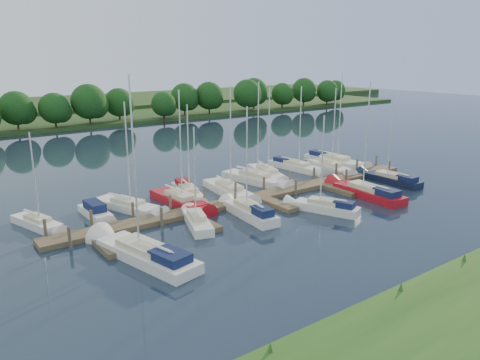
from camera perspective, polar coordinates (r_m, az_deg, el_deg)
ground at (r=38.94m, az=9.55°, el=-5.13°), size 260.00×260.00×0.00m
dock at (r=43.99m, az=2.79°, el=-2.28°), size 40.00×6.00×0.40m
mooring_pilings at (r=44.72m, az=1.90°, el=-1.44°), size 38.24×2.84×2.00m
far_shore at (r=104.59m, az=-21.24°, el=6.94°), size 180.00×30.00×0.60m
distant_hill at (r=128.73m, az=-24.23°, el=8.17°), size 220.00×40.00×1.40m
treeline at (r=92.28m, az=-18.74°, el=8.52°), size 146.27×9.23×8.31m
sailboat_n_0 at (r=40.54m, az=-23.35°, el=-4.98°), size 2.97×6.19×8.00m
motorboat at (r=41.37m, az=-17.15°, el=-3.89°), size 1.58×5.18×1.61m
sailboat_n_2 at (r=42.48m, az=-13.38°, el=-3.23°), size 4.15×7.68×9.86m
sailboat_n_3 at (r=43.02m, az=-7.22°, el=-2.68°), size 2.40×8.48×10.83m
sailboat_n_4 at (r=45.50m, az=-6.31°, el=-1.60°), size 3.10×7.25×9.27m
sailboat_n_5 at (r=45.87m, az=-1.26°, el=-1.44°), size 2.88×8.64×10.88m
sailboat_n_6 at (r=50.01m, az=1.92°, el=-0.03°), size 3.53×8.72×11.09m
sailboat_n_7 at (r=52.69m, az=3.36°, el=0.73°), size 3.73×8.07×10.21m
sailboat_n_8 at (r=56.07m, az=6.86°, el=1.58°), size 2.65×8.07×10.17m
sailboat_n_9 at (r=56.32m, az=10.98°, el=1.43°), size 3.21×7.89×10.05m
sailboat_n_10 at (r=59.68m, az=11.45°, el=2.22°), size 2.60×9.14×11.58m
sailboat_s_0 at (r=32.41m, az=-11.66°, el=-8.88°), size 4.19×10.07×12.59m
sailboat_s_1 at (r=37.85m, az=-5.29°, el=-5.13°), size 3.14×6.32×8.34m
sailboat_s_2 at (r=39.57m, az=1.16°, el=-4.05°), size 2.32×7.46×9.76m
sailboat_s_3 at (r=41.52m, az=10.25°, el=-3.39°), size 3.73×6.62×8.81m
sailboat_s_4 at (r=46.84m, az=15.15°, el=-1.54°), size 2.46×8.93×11.40m
sailboat_s_5 at (r=52.53m, az=17.84°, el=0.03°), size 1.81×7.55×9.74m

